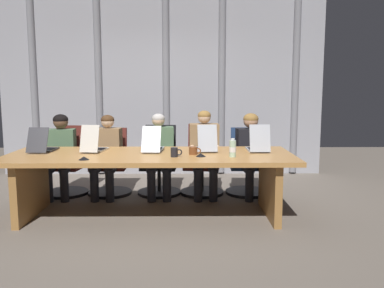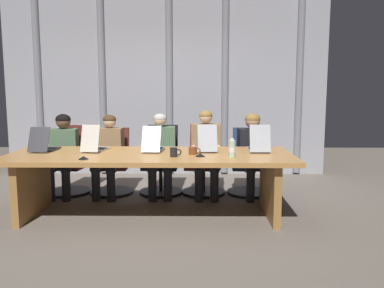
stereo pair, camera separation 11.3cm
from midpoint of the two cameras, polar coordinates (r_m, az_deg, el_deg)
name	(u,v)px [view 2 (the right image)]	position (r m, az deg, el deg)	size (l,w,h in m)	color
ground_plane	(151,215)	(4.85, -5.06, -9.84)	(10.78, 10.78, 0.00)	#6B6056
conference_table	(150,167)	(4.70, -5.14, -3.18)	(3.24, 1.15, 0.73)	#B77F42
curtain_backdrop	(166,84)	(6.96, -3.24, 8.38)	(5.39, 0.17, 3.07)	#9999A0
laptop_left_end	(45,146)	(5.15, -19.26, -0.27)	(0.25, 0.46, 0.29)	#2D2D33
laptop_left_mid	(95,146)	(4.96, -12.70, -0.26)	(0.27, 0.46, 0.32)	beige
laptop_center	(154,146)	(4.88, -4.71, -0.25)	(0.24, 0.51, 0.31)	#A8ADB7
laptop_right_mid	(206,146)	(4.87, 2.65, -0.23)	(0.26, 0.47, 0.32)	#A8ADB7
laptop_right_end	(258,146)	(4.90, 9.85, -0.28)	(0.24, 0.44, 0.32)	#A8ADB7
office_chair_left_end	(70,168)	(5.99, -16.16, -3.27)	(0.60, 0.61, 0.94)	#511E19
office_chair_left_mid	(112,169)	(5.85, -10.53, -3.46)	(0.60, 0.60, 0.90)	#511E19
office_chair_center	(161,168)	(5.76, -3.75, -3.41)	(0.60, 0.60, 0.95)	black
office_chair_right_mid	(204,168)	(5.74, 2.25, -3.39)	(0.60, 0.60, 0.96)	#511E19
office_chair_right_end	(249,169)	(5.79, 8.46, -3.52)	(0.60, 0.60, 0.91)	navy
person_left_end	(63,150)	(5.80, -17.03, -0.77)	(0.40, 0.56, 1.11)	#4C6B4C
person_left_mid	(109,151)	(5.64, -10.99, -1.00)	(0.38, 0.56, 1.10)	olive
person_center	(160,150)	(5.55, -3.88, -0.88)	(0.44, 0.57, 1.12)	#4C6B4C
person_right_mid	(206,149)	(5.53, 2.54, -0.68)	(0.41, 0.55, 1.16)	olive
person_right_end	(253,149)	(5.59, 9.13, -0.75)	(0.43, 0.57, 1.12)	black
water_bottle_primary	(232,149)	(4.44, 6.33, -0.66)	(0.07, 0.07, 0.20)	#ADD1B2
coffee_mug_near	(193,151)	(4.59, 0.86, -0.94)	(0.14, 0.09, 0.09)	brown
coffee_mug_far	(174,152)	(4.44, -1.79, -1.15)	(0.13, 0.08, 0.10)	black
conference_mic_left_side	(200,155)	(4.47, 1.88, -1.53)	(0.11, 0.11, 0.04)	black
conference_mic_middle	(83,158)	(4.43, -14.17, -1.86)	(0.11, 0.11, 0.04)	black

